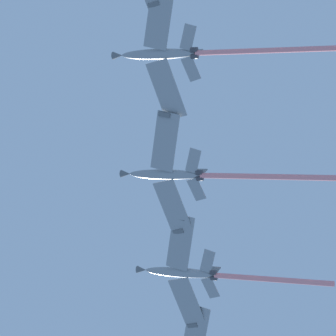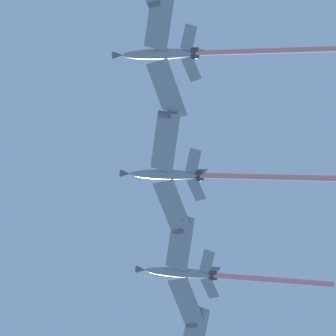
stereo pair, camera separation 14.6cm
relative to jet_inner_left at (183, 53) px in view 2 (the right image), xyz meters
The scene contains 3 objects.
jet_inner_left is the anchor object (origin of this frame).
jet_centre 18.36m from the jet_inner_left, ahead, with size 20.08×31.85×14.70m.
jet_inner_right 34.78m from the jet_inner_left, ahead, with size 20.08×29.85×13.52m.
Camera 2 is at (-27.69, -1.64, 1.54)m, focal length 81.95 mm.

